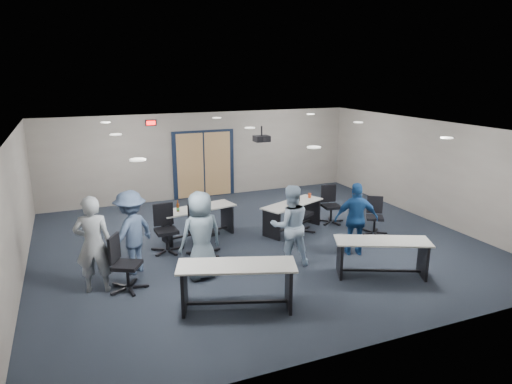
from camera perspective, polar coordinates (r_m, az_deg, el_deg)
name	(u,v)px	position (r m, az deg, el deg)	size (l,w,h in m)	color
floor	(258,243)	(10.88, 0.25, -6.37)	(10.00, 10.00, 0.00)	black
back_wall	(203,155)	(14.63, -6.60, 4.58)	(10.00, 0.04, 2.70)	slate
front_wall	(381,261)	(6.76, 15.36, -8.28)	(10.00, 0.04, 2.70)	slate
left_wall	(15,213)	(9.76, -27.94, -2.33)	(0.04, 9.00, 2.70)	slate
right_wall	(428,170)	(13.19, 20.74, 2.57)	(0.04, 9.00, 2.70)	slate
ceiling	(258,129)	(10.22, 0.27, 7.88)	(10.00, 9.00, 0.04)	white
double_door	(204,165)	(14.65, -6.53, 3.41)	(2.00, 0.07, 2.20)	black
exit_sign	(151,123)	(14.07, -13.01, 8.42)	(0.32, 0.07, 0.18)	black
ceiling_projector	(262,138)	(10.83, 0.71, 6.71)	(0.35, 0.32, 0.37)	black
ceiling_can_lights	(254,129)	(10.45, -0.27, 7.88)	(6.24, 5.74, 0.02)	silver
table_front_left	(237,279)	(7.85, -2.43, -10.77)	(2.10, 1.29, 0.81)	#A8A79F
table_front_right	(382,252)	(9.38, 15.45, -7.19)	(1.92, 1.32, 0.74)	#A8A79F
table_back_left	(198,217)	(11.17, -7.32, -3.11)	(1.93, 0.98, 1.03)	#A8A79F
table_back_right	(293,212)	(11.59, 4.60, -2.46)	(1.88, 1.26, 0.85)	#A8A79F
chair_back_a	(166,229)	(10.38, -11.15, -4.57)	(0.68, 0.68, 1.08)	black
chair_back_b	(204,230)	(10.08, -6.55, -4.78)	(0.72, 0.72, 1.14)	black
chair_back_c	(301,212)	(11.48, 5.68, -2.48)	(0.67, 0.67, 1.07)	black
chair_back_d	(331,205)	(12.28, 9.41, -1.60)	(0.63, 0.63, 1.00)	black
chair_loose_left	(127,263)	(8.82, -15.84, -8.53)	(0.67, 0.67, 1.06)	black
chair_loose_right	(375,216)	(11.69, 14.64, -2.94)	(0.58, 0.58, 0.93)	black
person_gray	(93,244)	(8.80, -19.66, -6.19)	(0.67, 0.44, 1.83)	#8D949A
person_plaid	(201,235)	(8.91, -6.89, -5.40)	(0.85, 0.56, 1.75)	slate
person_lightblue	(290,225)	(9.47, 4.29, -4.19)	(0.83, 0.65, 1.72)	#A3BDD7
person_navy	(356,219)	(10.22, 12.43, -3.33)	(0.95, 0.40, 1.62)	navy
person_back	(131,232)	(9.41, -15.34, -4.88)	(1.10, 0.63, 1.70)	#475C80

